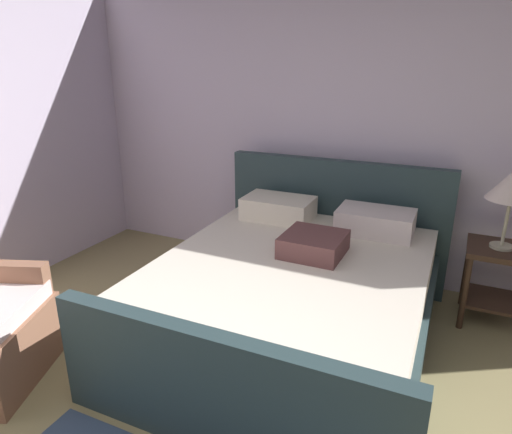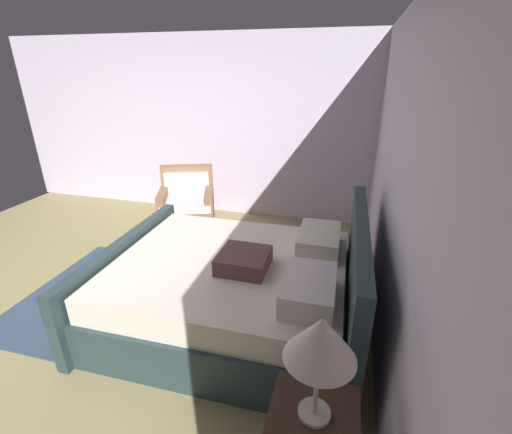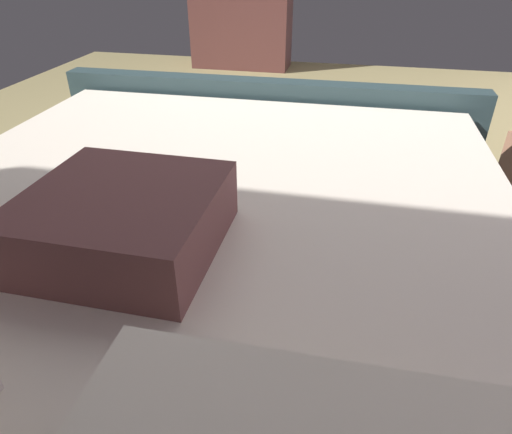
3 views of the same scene
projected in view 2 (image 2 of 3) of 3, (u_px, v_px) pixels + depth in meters
name	position (u px, v px, depth m)	size (l,w,h in m)	color
ground_plane	(72.00, 303.00, 3.47)	(5.42, 5.73, 0.02)	#968858
wall_back	(409.00, 209.00, 2.25)	(5.54, 0.12, 2.62)	silver
wall_side_left	(185.00, 127.00, 5.41)	(0.12, 5.85, 2.62)	silver
bed	(237.00, 288.00, 3.10)	(1.90, 2.22, 1.08)	#293C3F
table_lamp_right	(321.00, 341.00, 1.51)	(0.33, 0.33, 0.58)	#B7B293
armchair	(188.00, 209.00, 4.85)	(0.94, 0.93, 0.90)	#906147
area_rug	(84.00, 291.00, 3.64)	(1.76, 0.97, 0.01)	#35475E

